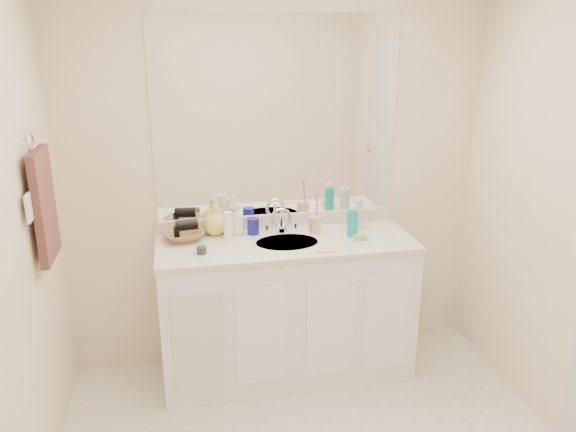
% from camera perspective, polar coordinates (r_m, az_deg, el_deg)
% --- Properties ---
extents(wall_back, '(2.60, 0.02, 2.40)m').
position_cam_1_polar(wall_back, '(3.48, -1.06, 3.99)').
color(wall_back, '#FBE6C5').
rests_on(wall_back, floor).
extents(vanity_cabinet, '(1.50, 0.55, 0.85)m').
position_cam_1_polar(vanity_cabinet, '(3.50, -0.16, -9.51)').
color(vanity_cabinet, white).
rests_on(vanity_cabinet, floor).
extents(countertop, '(1.52, 0.57, 0.03)m').
position_cam_1_polar(countertop, '(3.32, -0.17, -2.77)').
color(countertop, silver).
rests_on(countertop, vanity_cabinet).
extents(backsplash, '(1.52, 0.03, 0.08)m').
position_cam_1_polar(backsplash, '(3.54, -0.99, -0.46)').
color(backsplash, silver).
rests_on(backsplash, countertop).
extents(sink_basin, '(0.37, 0.37, 0.02)m').
position_cam_1_polar(sink_basin, '(3.30, -0.10, -2.84)').
color(sink_basin, beige).
rests_on(sink_basin, countertop).
extents(faucet, '(0.02, 0.02, 0.11)m').
position_cam_1_polar(faucet, '(3.44, -0.69, -0.75)').
color(faucet, silver).
rests_on(faucet, countertop).
extents(mirror, '(1.48, 0.01, 1.20)m').
position_cam_1_polar(mirror, '(3.40, -1.08, 9.86)').
color(mirror, white).
rests_on(mirror, wall_back).
extents(blue_mug, '(0.10, 0.10, 0.10)m').
position_cam_1_polar(blue_mug, '(3.41, -3.56, -1.03)').
color(blue_mug, navy).
rests_on(blue_mug, countertop).
extents(tan_cup, '(0.09, 0.09, 0.10)m').
position_cam_1_polar(tan_cup, '(3.43, 2.75, -0.91)').
color(tan_cup, beige).
rests_on(tan_cup, countertop).
extents(toothbrush, '(0.02, 0.04, 0.20)m').
position_cam_1_polar(toothbrush, '(3.40, 2.94, 0.67)').
color(toothbrush, '#E63C91').
rests_on(toothbrush, tan_cup).
extents(mouthwash_bottle, '(0.08, 0.08, 0.16)m').
position_cam_1_polar(mouthwash_bottle, '(3.39, 6.57, -0.78)').
color(mouthwash_bottle, '#0DA29F').
rests_on(mouthwash_bottle, countertop).
extents(clear_pump_bottle, '(0.09, 0.09, 0.19)m').
position_cam_1_polar(clear_pump_bottle, '(3.52, 7.02, 0.22)').
color(clear_pump_bottle, silver).
rests_on(clear_pump_bottle, countertop).
extents(soap_dish, '(0.13, 0.12, 0.01)m').
position_cam_1_polar(soap_dish, '(3.33, 7.32, -2.49)').
color(soap_dish, white).
rests_on(soap_dish, countertop).
extents(green_soap, '(0.09, 0.07, 0.03)m').
position_cam_1_polar(green_soap, '(3.32, 7.33, -2.19)').
color(green_soap, '#67D233').
rests_on(green_soap, soap_dish).
extents(orange_comb, '(0.12, 0.05, 0.00)m').
position_cam_1_polar(orange_comb, '(3.15, 3.99, -3.66)').
color(orange_comb, gold).
rests_on(orange_comb, countertop).
extents(dark_jar, '(0.07, 0.07, 0.04)m').
position_cam_1_polar(dark_jar, '(3.16, -8.77, -3.44)').
color(dark_jar, '#2A292F').
rests_on(dark_jar, countertop).
extents(extra_white_bottle, '(0.06, 0.06, 0.17)m').
position_cam_1_polar(extra_white_bottle, '(3.31, -6.11, -1.05)').
color(extra_white_bottle, white).
rests_on(extra_white_bottle, countertop).
extents(soap_bottle_white, '(0.09, 0.09, 0.18)m').
position_cam_1_polar(soap_bottle_white, '(3.40, -5.09, -0.39)').
color(soap_bottle_white, white).
rests_on(soap_bottle_white, countertop).
extents(soap_bottle_cream, '(0.10, 0.10, 0.17)m').
position_cam_1_polar(soap_bottle_cream, '(3.41, -5.76, -0.45)').
color(soap_bottle_cream, beige).
rests_on(soap_bottle_cream, countertop).
extents(soap_bottle_yellow, '(0.17, 0.17, 0.19)m').
position_cam_1_polar(soap_bottle_yellow, '(3.42, -7.45, -0.37)').
color(soap_bottle_yellow, '#ECDE5B').
rests_on(soap_bottle_yellow, countertop).
extents(wicker_basket, '(0.28, 0.28, 0.06)m').
position_cam_1_polar(wicker_basket, '(3.38, -10.55, -1.91)').
color(wicker_basket, olive).
rests_on(wicker_basket, countertop).
extents(hair_dryer, '(0.14, 0.08, 0.06)m').
position_cam_1_polar(hair_dryer, '(3.36, -10.26, -0.91)').
color(hair_dryer, black).
rests_on(hair_dryer, wicker_basket).
extents(towel_ring, '(0.01, 0.11, 0.11)m').
position_cam_1_polar(towel_ring, '(2.91, -24.63, 6.61)').
color(towel_ring, silver).
rests_on(towel_ring, wall_left).
extents(hand_towel, '(0.04, 0.32, 0.55)m').
position_cam_1_polar(hand_towel, '(2.97, -23.50, 0.99)').
color(hand_towel, '#3C2320').
rests_on(hand_towel, towel_ring).
extents(switch_plate, '(0.01, 0.08, 0.13)m').
position_cam_1_polar(switch_plate, '(2.78, -24.85, 0.74)').
color(switch_plate, white).
rests_on(switch_plate, wall_left).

